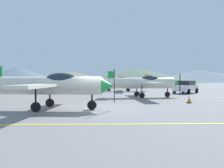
{
  "coord_description": "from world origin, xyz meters",
  "views": [
    {
      "loc": [
        0.3,
        -12.53,
        1.77
      ],
      "look_at": [
        1.09,
        14.0,
        1.2
      ],
      "focal_mm": 34.08,
      "sensor_mm": 36.0,
      "label": 1
    }
  ],
  "objects_px": {
    "airplane_back": "(88,81)",
    "airplane_far": "(125,82)",
    "airplane_mid": "(144,83)",
    "traffic_cone_front": "(189,99)",
    "car_sedan": "(186,87)",
    "airplane_near": "(51,85)"
  },
  "relations": [
    {
      "from": "airplane_back",
      "to": "airplane_far",
      "type": "bearing_deg",
      "value": -54.79
    },
    {
      "from": "airplane_mid",
      "to": "traffic_cone_front",
      "type": "bearing_deg",
      "value": -64.26
    },
    {
      "from": "airplane_mid",
      "to": "airplane_back",
      "type": "distance_m",
      "value": 21.47
    },
    {
      "from": "airplane_back",
      "to": "car_sedan",
      "type": "bearing_deg",
      "value": -46.09
    },
    {
      "from": "airplane_near",
      "to": "car_sedan",
      "type": "xyz_separation_m",
      "value": [
        13.5,
        14.25,
        -0.6
      ]
    },
    {
      "from": "airplane_far",
      "to": "airplane_near",
      "type": "bearing_deg",
      "value": -107.46
    },
    {
      "from": "airplane_near",
      "to": "airplane_mid",
      "type": "distance_m",
      "value": 10.91
    },
    {
      "from": "car_sedan",
      "to": "traffic_cone_front",
      "type": "distance_m",
      "value": 11.79
    },
    {
      "from": "airplane_near",
      "to": "traffic_cone_front",
      "type": "relative_size",
      "value": 14.56
    },
    {
      "from": "airplane_near",
      "to": "traffic_cone_front",
      "type": "height_order",
      "value": "airplane_near"
    },
    {
      "from": "airplane_back",
      "to": "car_sedan",
      "type": "distance_m",
      "value": 19.85
    },
    {
      "from": "airplane_far",
      "to": "traffic_cone_front",
      "type": "height_order",
      "value": "airplane_far"
    },
    {
      "from": "airplane_near",
      "to": "traffic_cone_front",
      "type": "distance_m",
      "value": 10.1
    },
    {
      "from": "airplane_mid",
      "to": "car_sedan",
      "type": "bearing_deg",
      "value": 42.36
    },
    {
      "from": "airplane_mid",
      "to": "traffic_cone_front",
      "type": "distance_m",
      "value": 5.87
    },
    {
      "from": "airplane_mid",
      "to": "traffic_cone_front",
      "type": "relative_size",
      "value": 14.56
    },
    {
      "from": "airplane_near",
      "to": "airplane_mid",
      "type": "relative_size",
      "value": 1.0
    },
    {
      "from": "airplane_near",
      "to": "airplane_back",
      "type": "relative_size",
      "value": 1.0
    },
    {
      "from": "airplane_mid",
      "to": "airplane_back",
      "type": "xyz_separation_m",
      "value": [
        -7.29,
        20.2,
        0.0
      ]
    },
    {
      "from": "airplane_back",
      "to": "car_sedan",
      "type": "relative_size",
      "value": 1.95
    },
    {
      "from": "airplane_far",
      "to": "car_sedan",
      "type": "bearing_deg",
      "value": -35.4
    },
    {
      "from": "car_sedan",
      "to": "traffic_cone_front",
      "type": "xyz_separation_m",
      "value": [
        -3.98,
        -11.09,
        -0.56
      ]
    }
  ]
}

